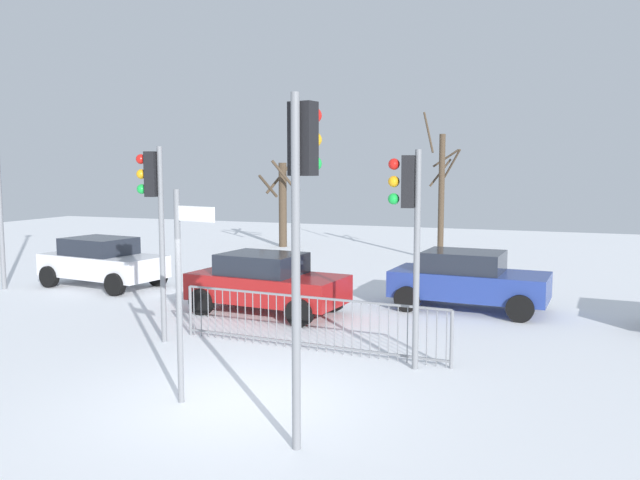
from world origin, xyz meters
TOP-DOWN VIEW (x-y plane):
  - ground_plane at (0.00, 0.00)m, footprint 60.00×60.00m
  - traffic_light_foreground_left at (2.04, 2.51)m, footprint 0.57×0.35m
  - traffic_light_mid_right at (-3.17, 2.50)m, footprint 0.57×0.34m
  - traffic_light_rear_left at (1.56, -1.14)m, footprint 0.36×0.56m
  - direction_sign_post at (-0.71, -0.38)m, footprint 0.77×0.23m
  - pedestrian_guard_railing at (-0.01, 2.98)m, footprint 5.65×0.45m
  - car_blue_trailing at (2.34, 7.82)m, footprint 3.89×2.11m
  - car_red_mid at (-2.21, 5.66)m, footprint 3.95×2.24m
  - car_white_far at (-8.35, 7.18)m, footprint 4.00×2.36m
  - bare_tree_left at (-7.40, 18.24)m, footprint 2.02×1.97m
  - bare_tree_centre at (0.08, 16.21)m, footprint 1.51×1.50m

SIDE VIEW (x-z plane):
  - ground_plane at x=0.00m, z-range 0.00..0.00m
  - pedestrian_guard_railing at x=-0.01m, z-range 0.02..1.09m
  - car_blue_trailing at x=2.34m, z-range 0.03..1.50m
  - car_red_mid at x=-2.21m, z-range 0.03..1.50m
  - car_white_far at x=-8.35m, z-range 0.03..1.50m
  - direction_sign_post at x=-0.71m, z-range 0.19..3.42m
  - bare_tree_left at x=-7.40m, z-range 0.13..4.03m
  - bare_tree_centre at x=0.08m, z-range -0.21..5.44m
  - traffic_light_foreground_left at x=2.04m, z-range 0.90..4.76m
  - traffic_light_mid_right at x=-3.17m, z-range 0.93..4.89m
  - traffic_light_rear_left at x=1.56m, z-range 1.04..5.48m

